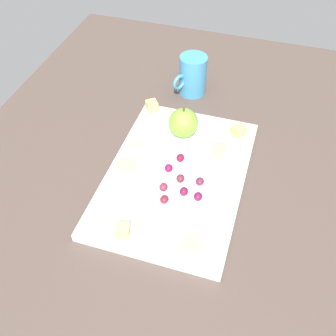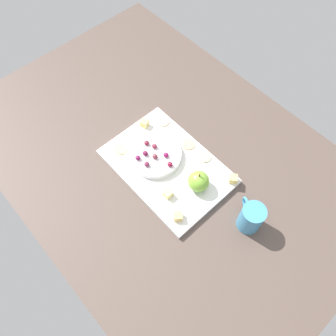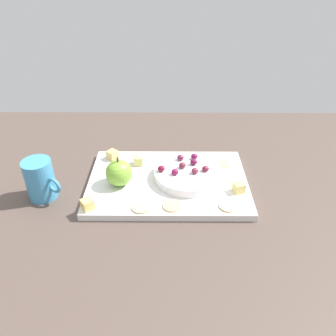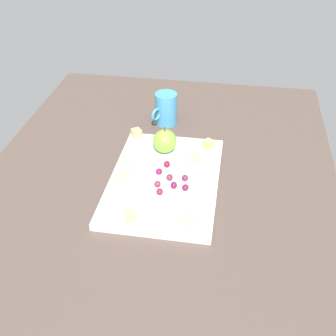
% 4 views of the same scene
% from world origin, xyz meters
% --- Properties ---
extents(table, '(1.33, 0.91, 0.03)m').
position_xyz_m(table, '(0.00, 0.00, 0.02)').
color(table, '#4E4039').
rests_on(table, ground).
extents(platter, '(0.39, 0.27, 0.02)m').
position_xyz_m(platter, '(-0.05, 0.02, 0.04)').
color(platter, silver).
rests_on(platter, table).
extents(serving_dish, '(0.17, 0.17, 0.02)m').
position_xyz_m(serving_dish, '(-0.00, 0.03, 0.06)').
color(serving_dish, white).
rests_on(serving_dish, platter).
extents(apple_whole, '(0.06, 0.06, 0.06)m').
position_xyz_m(apple_whole, '(-0.17, -0.00, 0.08)').
color(apple_whole, '#7AB438').
rests_on(apple_whole, platter).
extents(apple_stem, '(0.01, 0.01, 0.01)m').
position_xyz_m(apple_stem, '(-0.17, -0.00, 0.12)').
color(apple_stem, brown).
rests_on(apple_stem, apple_whole).
extents(cheese_cube_0, '(0.02, 0.02, 0.02)m').
position_xyz_m(cheese_cube_0, '(-0.13, 0.09, 0.06)').
color(cheese_cube_0, '#E3D179').
rests_on(cheese_cube_0, platter).
extents(cheese_cube_1, '(0.03, 0.03, 0.02)m').
position_xyz_m(cheese_cube_1, '(-0.23, -0.09, 0.06)').
color(cheese_cube_1, '#EFCC6B').
rests_on(cheese_cube_1, platter).
extents(cheese_cube_2, '(0.03, 0.03, 0.02)m').
position_xyz_m(cheese_cube_2, '(0.12, -0.03, 0.06)').
color(cheese_cube_2, '#E5D272').
rests_on(cheese_cube_2, platter).
extents(cheese_cube_3, '(0.03, 0.03, 0.02)m').
position_xyz_m(cheese_cube_3, '(-0.20, 0.12, 0.06)').
color(cheese_cube_3, '#EEC568').
rests_on(cheese_cube_3, platter).
extents(cracker_0, '(0.04, 0.04, 0.00)m').
position_xyz_m(cracker_0, '(0.09, -0.08, 0.05)').
color(cracker_0, '#E0BD8A').
rests_on(cracker_0, platter).
extents(cracker_1, '(0.04, 0.04, 0.00)m').
position_xyz_m(cracker_1, '(-0.11, -0.09, 0.05)').
color(cracker_1, '#D6B984').
rests_on(cracker_1, platter).
extents(cracker_2, '(0.04, 0.04, 0.00)m').
position_xyz_m(cracker_2, '(0.10, 0.09, 0.05)').
color(cracker_2, '#D2C17B').
rests_on(cracker_2, platter).
extents(cracker_3, '(0.04, 0.04, 0.00)m').
position_xyz_m(cracker_3, '(-0.04, -0.08, 0.05)').
color(cracker_3, '#D9B87A').
rests_on(cracker_3, platter).
extents(grape_0, '(0.02, 0.02, 0.01)m').
position_xyz_m(grape_0, '(0.04, 0.02, 0.08)').
color(grape_0, maroon).
rests_on(grape_0, serving_dish).
extents(grape_1, '(0.02, 0.02, 0.02)m').
position_xyz_m(grape_1, '(0.02, 0.01, 0.08)').
color(grape_1, maroon).
rests_on(grape_1, serving_dish).
extents(grape_2, '(0.02, 0.02, 0.02)m').
position_xyz_m(grape_2, '(-0.07, 0.02, 0.08)').
color(grape_2, maroon).
rests_on(grape_2, serving_dish).
extents(grape_3, '(0.02, 0.02, 0.02)m').
position_xyz_m(grape_3, '(-0.01, 0.04, 0.08)').
color(grape_3, maroon).
rests_on(grape_3, serving_dish).
extents(grape_4, '(0.02, 0.02, 0.02)m').
position_xyz_m(grape_4, '(0.02, 0.05, 0.08)').
color(grape_4, maroon).
rests_on(grape_4, serving_dish).
extents(grape_5, '(0.02, 0.02, 0.02)m').
position_xyz_m(grape_5, '(0.02, 0.08, 0.08)').
color(grape_5, maroon).
rests_on(grape_5, serving_dish).
extents(grape_6, '(0.02, 0.02, 0.02)m').
position_xyz_m(grape_6, '(-0.03, 0.01, 0.08)').
color(grape_6, maroon).
rests_on(grape_6, serving_dish).
extents(grape_7, '(0.02, 0.02, 0.01)m').
position_xyz_m(grape_7, '(-0.02, 0.07, 0.08)').
color(grape_7, '#62213C').
rests_on(grape_7, serving_dish).
extents(cup, '(0.09, 0.07, 0.10)m').
position_xyz_m(cup, '(-0.35, -0.03, 0.08)').
color(cup, teal).
rests_on(cup, table).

